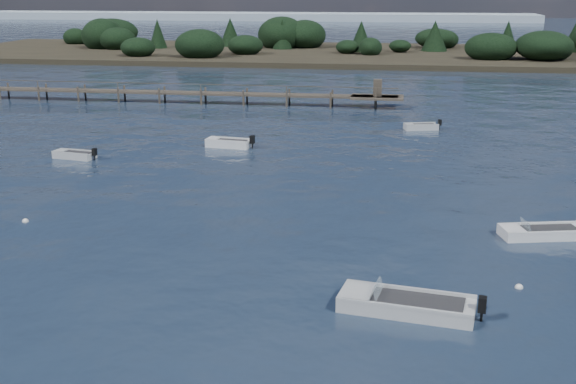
% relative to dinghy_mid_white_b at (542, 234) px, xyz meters
% --- Properties ---
extents(ground, '(400.00, 400.00, 0.00)m').
position_rel_dinghy_mid_white_b_xyz_m(ground, '(-12.95, 48.25, -0.14)').
color(ground, '#152031').
rests_on(ground, ground).
extents(dinghy_mid_white_b, '(4.26, 2.32, 1.04)m').
position_rel_dinghy_mid_white_b_xyz_m(dinghy_mid_white_b, '(0.00, 0.00, 0.00)').
color(dinghy_mid_white_b, silver).
rests_on(dinghy_mid_white_b, ground).
extents(tender_far_grey, '(3.21, 1.63, 1.02)m').
position_rel_dinghy_mid_white_b_xyz_m(tender_far_grey, '(-28.47, 11.74, 0.01)').
color(tender_far_grey, '#A3A8AA').
rests_on(tender_far_grey, ground).
extents(tender_far_grey_b, '(3.09, 1.72, 1.04)m').
position_rel_dinghy_mid_white_b_xyz_m(tender_far_grey_b, '(-5.00, 25.65, 0.01)').
color(tender_far_grey_b, '#A3A8AA').
rests_on(tender_far_grey_b, ground).
extents(dinghy_mid_white_a, '(5.25, 2.51, 1.21)m').
position_rel_dinghy_mid_white_b_xyz_m(dinghy_mid_white_a, '(-6.29, -9.05, 0.02)').
color(dinghy_mid_white_a, '#A3A8AA').
rests_on(dinghy_mid_white_a, ground).
extents(tender_far_white, '(3.64, 1.69, 1.22)m').
position_rel_dinghy_mid_white_b_xyz_m(tender_far_white, '(-18.94, 16.79, 0.04)').
color(tender_far_white, silver).
rests_on(tender_far_white, ground).
extents(buoy_b, '(0.32, 0.32, 0.32)m').
position_rel_dinghy_mid_white_b_xyz_m(buoy_b, '(-1.95, -6.27, -0.14)').
color(buoy_b, silver).
rests_on(buoy_b, ground).
extents(buoy_c, '(0.32, 0.32, 0.32)m').
position_rel_dinghy_mid_white_b_xyz_m(buoy_c, '(-24.93, -1.58, -0.14)').
color(buoy_c, silver).
rests_on(buoy_c, ground).
extents(buoy_d, '(0.32, 0.32, 0.32)m').
position_rel_dinghy_mid_white_b_xyz_m(buoy_d, '(1.33, -0.18, -0.14)').
color(buoy_d, silver).
rests_on(buoy_d, ground).
extents(jetty, '(64.50, 3.20, 3.40)m').
position_rel_dinghy_mid_white_b_xyz_m(jetty, '(-34.69, 36.24, 0.85)').
color(jetty, '#453C32').
rests_on(jetty, ground).
extents(far_headland, '(190.00, 40.00, 5.80)m').
position_rel_dinghy_mid_white_b_xyz_m(far_headland, '(12.05, 88.25, 1.83)').
color(far_headland, black).
rests_on(far_headland, ground).
extents(distant_haze, '(280.00, 20.00, 2.40)m').
position_rel_dinghy_mid_white_b_xyz_m(distant_haze, '(-102.95, 218.25, -0.14)').
color(distant_haze, '#91A4B3').
rests_on(distant_haze, ground).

